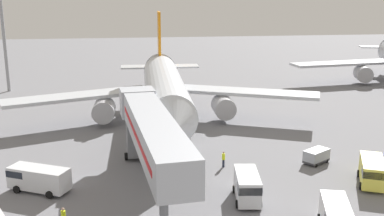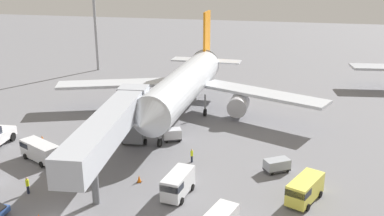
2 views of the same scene
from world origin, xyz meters
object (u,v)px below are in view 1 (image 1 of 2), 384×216
object	(u,v)px
service_van_far_center	(247,186)
safety_cone_charlie	(189,191)
service_van_far_right	(37,178)
service_van_outer_right	(372,171)
airplane_at_gate	(164,89)
jet_bridge	(150,129)
baggage_cart_far_left	(178,142)
ground_crew_worker_midground	(223,159)
baggage_cart_mid_left	(316,156)
safety_cone_alpha	(17,167)

from	to	relation	value
service_van_far_center	safety_cone_charlie	xyz separation A→B (m)	(-4.68, 1.90, -0.98)
service_van_far_right	service_van_outer_right	bearing A→B (deg)	-5.37
airplane_at_gate	jet_bridge	world-z (taller)	airplane_at_gate
baggage_cart_far_left	ground_crew_worker_midground	xyz separation A→B (m)	(3.93, -5.72, -0.01)
airplane_at_gate	baggage_cart_mid_left	size ratio (longest dim) A/B	13.56
service_van_outer_right	safety_cone_charlie	world-z (taller)	service_van_outer_right
service_van_outer_right	service_van_far_right	size ratio (longest dim) A/B	0.93
baggage_cart_mid_left	service_van_far_center	bearing A→B (deg)	-140.58
airplane_at_gate	jet_bridge	xyz separation A→B (m)	(-2.90, -20.38, 0.83)
airplane_at_gate	service_van_outer_right	xyz separation A→B (m)	(17.10, -22.03, -3.50)
jet_bridge	service_van_far_center	distance (m)	9.60
baggage_cart_far_left	baggage_cart_mid_left	distance (m)	14.87
safety_cone_charlie	jet_bridge	bearing A→B (deg)	155.46
jet_bridge	ground_crew_worker_midground	distance (m)	10.00
safety_cone_charlie	airplane_at_gate	bearing A→B (deg)	90.81
service_van_far_right	baggage_cart_far_left	bearing A→B (deg)	34.00
service_van_far_right	safety_cone_alpha	distance (m)	6.27
service_van_far_right	ground_crew_worker_midground	size ratio (longest dim) A/B	3.52
safety_cone_charlie	safety_cone_alpha	bearing A→B (deg)	153.46
baggage_cart_mid_left	ground_crew_worker_midground	distance (m)	9.68
baggage_cart_mid_left	baggage_cart_far_left	bearing A→B (deg)	156.22
jet_bridge	safety_cone_charlie	distance (m)	6.34
ground_crew_worker_midground	airplane_at_gate	bearing A→B (deg)	106.22
baggage_cart_mid_left	safety_cone_alpha	xyz separation A→B (m)	(-30.10, 2.32, -0.47)
jet_bridge	baggage_cart_far_left	xyz separation A→B (m)	(3.57, 10.26, -4.78)
baggage_cart_far_left	safety_cone_charlie	size ratio (longest dim) A/B	3.55
service_van_far_right	baggage_cart_mid_left	world-z (taller)	service_van_far_right
baggage_cart_mid_left	ground_crew_worker_midground	xyz separation A→B (m)	(-9.68, 0.28, 0.06)
jet_bridge	service_van_far_right	bearing A→B (deg)	173.34
service_van_far_right	ground_crew_worker_midground	world-z (taller)	service_van_far_right
service_van_far_right	baggage_cart_mid_left	distance (m)	27.29
airplane_at_gate	service_van_outer_right	size ratio (longest dim) A/B	7.90
airplane_at_gate	baggage_cart_far_left	size ratio (longest dim) A/B	15.32
airplane_at_gate	baggage_cart_mid_left	xyz separation A→B (m)	(14.28, -16.11, -4.02)
service_van_far_center	safety_cone_alpha	size ratio (longest dim) A/B	7.05
jet_bridge	airplane_at_gate	bearing A→B (deg)	81.90
service_van_outer_right	service_van_far_right	world-z (taller)	service_van_outer_right
baggage_cart_far_left	safety_cone_charlie	distance (m)	11.74
baggage_cart_far_left	ground_crew_worker_midground	world-z (taller)	ground_crew_worker_midground
baggage_cart_far_left	jet_bridge	bearing A→B (deg)	-109.18
jet_bridge	safety_cone_charlie	bearing A→B (deg)	-24.54
jet_bridge	service_van_outer_right	bearing A→B (deg)	-4.73
ground_crew_worker_midground	safety_cone_alpha	xyz separation A→B (m)	(-20.43, 2.04, -0.53)
airplane_at_gate	ground_crew_worker_midground	world-z (taller)	airplane_at_gate
airplane_at_gate	service_van_far_center	size ratio (longest dim) A/B	8.68
jet_bridge	baggage_cart_mid_left	world-z (taller)	jet_bridge
service_van_far_right	baggage_cart_far_left	world-z (taller)	service_van_far_right
jet_bridge	safety_cone_alpha	bearing A→B (deg)	152.98
ground_crew_worker_midground	service_van_outer_right	bearing A→B (deg)	-26.39
service_van_far_right	safety_cone_charlie	size ratio (longest dim) A/B	7.44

